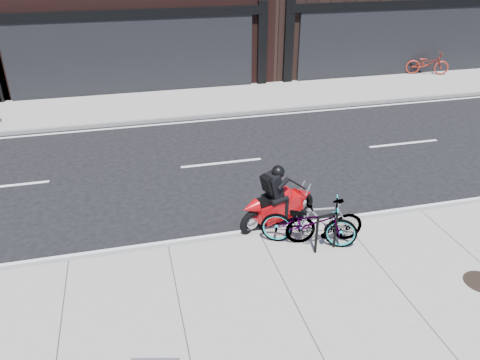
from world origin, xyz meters
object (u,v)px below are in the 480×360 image
object	(u,v)px
bicycle_rear	(325,221)
bicycle_far	(427,63)
motorcycle	(281,201)
bike_rack	(326,229)
bicycle_front	(309,222)

from	to	relation	value
bicycle_rear	bicycle_far	bearing A→B (deg)	145.45
motorcycle	bicycle_far	bearing A→B (deg)	24.19
bike_rack	bicycle_rear	distance (m)	0.31
bicycle_rear	bicycle_far	size ratio (longest dim) A/B	0.85
bike_rack	bicycle_far	size ratio (longest dim) A/B	0.44
motorcycle	bicycle_front	bearing A→B (deg)	-96.61
bicycle_front	motorcycle	distance (m)	1.07
bike_rack	motorcycle	xyz separation A→B (m)	(-0.51, 1.33, -0.01)
bicycle_front	bicycle_far	size ratio (longest dim) A/B	1.03
bicycle_front	bicycle_far	distance (m)	15.66
bike_rack	bicycle_rear	bearing A→B (deg)	73.75
bicycle_rear	motorcycle	xyz separation A→B (m)	(-0.60, 1.04, -0.00)
motorcycle	bicycle_rear	bearing A→B (deg)	-80.12
bicycle_far	bike_rack	bearing A→B (deg)	161.01
bike_rack	motorcycle	bearing A→B (deg)	111.15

